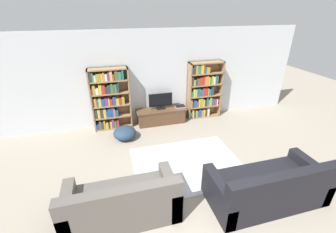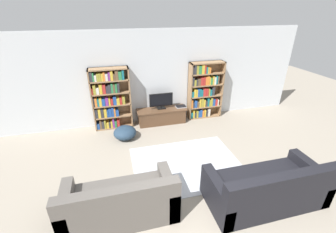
# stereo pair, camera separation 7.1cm
# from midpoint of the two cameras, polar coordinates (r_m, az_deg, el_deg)

# --- Properties ---
(wall_back) EXTENTS (8.80, 0.06, 2.60)m
(wall_back) POSITION_cam_midpoint_polar(r_m,az_deg,el_deg) (6.43, -2.99, 9.86)
(wall_back) COLOR silver
(wall_back) RESTS_ON ground_plane
(bookshelf_left) EXTENTS (1.03, 0.30, 1.70)m
(bookshelf_left) POSITION_cam_midpoint_polar(r_m,az_deg,el_deg) (6.27, -14.36, 4.48)
(bookshelf_left) COLOR #93704C
(bookshelf_left) RESTS_ON ground_plane
(bookshelf_right) EXTENTS (1.03, 0.30, 1.70)m
(bookshelf_right) POSITION_cam_midpoint_polar(r_m,az_deg,el_deg) (6.82, 9.29, 6.42)
(bookshelf_right) COLOR #93704C
(bookshelf_right) RESTS_ON ground_plane
(tv_stand) EXTENTS (1.43, 0.46, 0.44)m
(tv_stand) POSITION_cam_midpoint_polar(r_m,az_deg,el_deg) (6.57, -1.30, 0.17)
(tv_stand) COLOR brown
(tv_stand) RESTS_ON ground_plane
(television) EXTENTS (0.68, 0.16, 0.46)m
(television) POSITION_cam_midpoint_polar(r_m,az_deg,el_deg) (6.43, -1.44, 4.03)
(television) COLOR black
(television) RESTS_ON tv_stand
(laptop) EXTENTS (0.30, 0.23, 0.03)m
(laptop) POSITION_cam_midpoint_polar(r_m,az_deg,el_deg) (6.64, 3.57, 2.58)
(laptop) COLOR #B7B7BC
(laptop) RESTS_ON tv_stand
(area_rug) EXTENTS (2.30, 1.80, 0.02)m
(area_rug) POSITION_cam_midpoint_polar(r_m,az_deg,el_deg) (5.02, 5.23, -12.03)
(area_rug) COLOR #B2B7C1
(area_rug) RESTS_ON ground_plane
(couch_left_sectional) EXTENTS (1.79, 0.88, 0.83)m
(couch_left_sectional) POSITION_cam_midpoint_polar(r_m,az_deg,el_deg) (3.92, -11.48, -20.67)
(couch_left_sectional) COLOR #56514C
(couch_left_sectional) RESTS_ON ground_plane
(couch_right_sofa) EXTENTS (2.00, 0.94, 0.86)m
(couch_right_sofa) POSITION_cam_midpoint_polar(r_m,az_deg,el_deg) (4.40, 24.13, -16.38)
(couch_right_sofa) COLOR black
(couch_right_sofa) RESTS_ON ground_plane
(beanbag_ottoman) EXTENTS (0.58, 0.58, 0.33)m
(beanbag_ottoman) POSITION_cam_midpoint_polar(r_m,az_deg,el_deg) (5.92, -10.54, -4.05)
(beanbag_ottoman) COLOR #23384C
(beanbag_ottoman) RESTS_ON ground_plane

